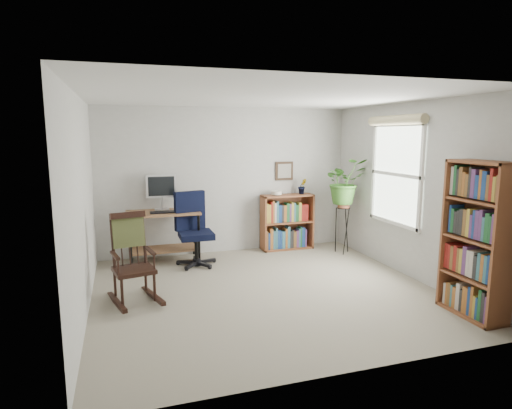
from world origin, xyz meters
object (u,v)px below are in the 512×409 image
object	(u,v)px
office_chair	(196,229)
tall_bookshelf	(477,240)
rocking_chair	(133,258)
low_bookshelf	(287,222)
desk	(164,237)

from	to	relation	value
office_chair	tall_bookshelf	bearing A→B (deg)	-60.12
rocking_chair	office_chair	bearing A→B (deg)	40.05
rocking_chair	tall_bookshelf	bearing A→B (deg)	-34.98
office_chair	low_bookshelf	size ratio (longest dim) A/B	1.19
low_bookshelf	tall_bookshelf	bearing A→B (deg)	-74.10
office_chair	low_bookshelf	xyz separation A→B (m)	(1.66, 0.49, -0.09)
rocking_chair	low_bookshelf	size ratio (longest dim) A/B	1.13
office_chair	tall_bookshelf	size ratio (longest dim) A/B	0.67
tall_bookshelf	low_bookshelf	bearing A→B (deg)	105.90
desk	tall_bookshelf	bearing A→B (deg)	-45.55
desk	rocking_chair	world-z (taller)	rocking_chair
office_chair	rocking_chair	distance (m)	1.52
desk	rocking_chair	size ratio (longest dim) A/B	1.02
office_chair	rocking_chair	world-z (taller)	office_chair
rocking_chair	tall_bookshelf	size ratio (longest dim) A/B	0.63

